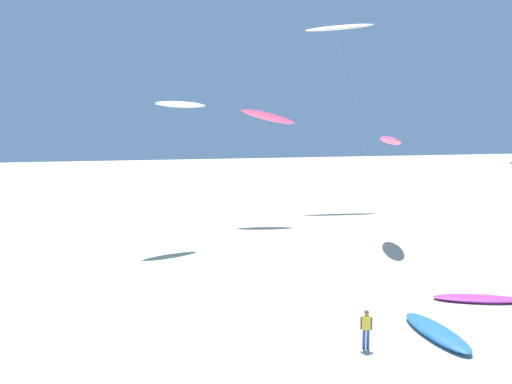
{
  "coord_description": "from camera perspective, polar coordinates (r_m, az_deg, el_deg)",
  "views": [
    {
      "loc": [
        -4.17,
        -3.62,
        9.48
      ],
      "look_at": [
        3.11,
        21.16,
        6.36
      ],
      "focal_mm": 38.96,
      "sensor_mm": 36.0,
      "label": 1
    }
  ],
  "objects": [
    {
      "name": "flying_kite_6",
      "position": [
        67.99,
        8.63,
        16.36
      ],
      "size": [
        8.7,
        10.81,
        21.73
      ],
      "color": "white",
      "rests_on": "ground"
    },
    {
      "name": "grounded_kite_1",
      "position": [
        32.91,
        21.84,
        -10.11
      ],
      "size": [
        4.94,
        3.14,
        0.28
      ],
      "color": "purple",
      "rests_on": "ground"
    },
    {
      "name": "flying_kite_0",
      "position": [
        54.4,
        1.24,
        7.75
      ],
      "size": [
        5.23,
        9.37,
        11.4
      ],
      "color": "#EA5193",
      "rests_on": "ground"
    },
    {
      "name": "flying_kite_4",
      "position": [
        45.72,
        13.6,
        5.15
      ],
      "size": [
        4.02,
        6.52,
        8.88
      ],
      "color": "#EA5193",
      "rests_on": "ground"
    },
    {
      "name": "person_foreground_walker",
      "position": [
        24.69,
        11.25,
        -13.49
      ],
      "size": [
        0.47,
        0.31,
        1.72
      ],
      "color": "#284CA3",
      "rests_on": "ground"
    },
    {
      "name": "flying_kite_1",
      "position": [
        44.14,
        -7.72,
        8.89
      ],
      "size": [
        5.58,
        9.0,
        11.46
      ],
      "color": "white",
      "rests_on": "ground"
    },
    {
      "name": "grounded_kite_0",
      "position": [
        27.13,
        18.04,
        -13.48
      ],
      "size": [
        1.75,
        5.19,
        0.38
      ],
      "color": "blue",
      "rests_on": "ground"
    }
  ]
}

